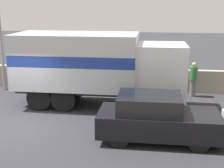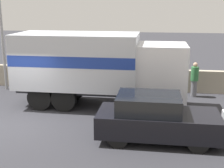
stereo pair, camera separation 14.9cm
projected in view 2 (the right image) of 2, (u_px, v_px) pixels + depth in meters
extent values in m
plane|color=#2D2D33|center=(12.00, 125.00, 11.76)|extent=(80.00, 80.00, 0.00)
cube|color=#A39984|center=(58.00, 77.00, 16.95)|extent=(60.00, 0.35, 1.15)
cylinder|color=gray|center=(2.00, 29.00, 15.89)|extent=(0.14, 0.14, 6.32)
cube|color=silver|center=(162.00, 72.00, 13.19)|extent=(2.04, 2.16, 2.33)
cube|color=black|center=(186.00, 61.00, 12.93)|extent=(0.06, 1.83, 1.03)
cube|color=#2D2D33|center=(78.00, 88.00, 13.92)|extent=(5.27, 1.37, 0.25)
cube|color=silver|center=(77.00, 60.00, 13.60)|extent=(5.27, 2.49, 2.32)
cube|color=navy|center=(77.00, 57.00, 13.57)|extent=(5.25, 2.51, 0.46)
cylinder|color=black|center=(160.00, 91.00, 14.34)|extent=(1.05, 0.28, 1.05)
cylinder|color=black|center=(161.00, 103.00, 12.60)|extent=(1.05, 0.28, 1.05)
cylinder|color=black|center=(54.00, 87.00, 15.05)|extent=(1.05, 0.28, 1.05)
cylinder|color=black|center=(40.00, 98.00, 13.31)|extent=(1.05, 0.28, 1.05)
cylinder|color=black|center=(75.00, 88.00, 14.90)|extent=(1.05, 0.28, 1.05)
cylinder|color=black|center=(64.00, 99.00, 13.16)|extent=(1.05, 0.28, 1.05)
cube|color=black|center=(158.00, 123.00, 10.29)|extent=(3.98, 1.72, 0.74)
cube|color=black|center=(149.00, 103.00, 10.17)|extent=(2.07, 1.59, 0.58)
cylinder|color=black|center=(193.00, 125.00, 10.90)|extent=(0.66, 0.20, 0.66)
cylinder|color=black|center=(198.00, 143.00, 9.48)|extent=(0.66, 0.20, 0.66)
cylinder|color=black|center=(123.00, 121.00, 11.24)|extent=(0.66, 0.20, 0.66)
cylinder|color=black|center=(118.00, 138.00, 9.82)|extent=(0.66, 0.20, 0.66)
cylinder|color=slate|center=(194.00, 88.00, 15.25)|extent=(0.29, 0.29, 0.81)
cylinder|color=#33723F|center=(195.00, 74.00, 15.06)|extent=(0.37, 0.37, 0.67)
sphere|color=tan|center=(195.00, 65.00, 14.95)|extent=(0.22, 0.22, 0.22)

